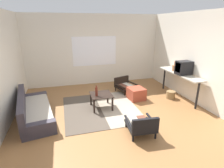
{
  "coord_description": "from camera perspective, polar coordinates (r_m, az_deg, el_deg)",
  "views": [
    {
      "loc": [
        -1.25,
        -3.92,
        2.34
      ],
      "look_at": [
        0.03,
        0.62,
        0.73
      ],
      "focal_mm": 28.5,
      "sensor_mm": 36.0,
      "label": 1
    }
  ],
  "objects": [
    {
      "name": "far_wall_with_window",
      "position": [
        7.15,
        -5.68,
        10.77
      ],
      "size": [
        5.6,
        0.13,
        2.7
      ],
      "color": "silver",
      "rests_on": "ground"
    },
    {
      "name": "armchair_striped_foreground",
      "position": [
        4.04,
        9.44,
        -12.8
      ],
      "size": [
        0.64,
        0.68,
        0.51
      ],
      "color": "black",
      "rests_on": "ground"
    },
    {
      "name": "clay_vase",
      "position": [
        6.3,
        19.53,
        5.01
      ],
      "size": [
        0.18,
        0.18,
        0.32
      ],
      "color": "#A87047",
      "rests_on": "console_shelf"
    },
    {
      "name": "console_shelf",
      "position": [
        6.11,
        20.92,
        2.51
      ],
      "size": [
        0.4,
        1.86,
        0.84
      ],
      "color": "#B2AD9E",
      "rests_on": "ground"
    },
    {
      "name": "glass_bottle",
      "position": [
        4.95,
        -5.02,
        -2.4
      ],
      "size": [
        0.07,
        0.07,
        0.31
      ],
      "color": "#5B2319",
      "rests_on": "coffee_table"
    },
    {
      "name": "side_wall_right",
      "position": [
        5.83,
        26.85,
        7.02
      ],
      "size": [
        0.12,
        6.6,
        2.7
      ],
      "primitive_type": "cube",
      "color": "silver",
      "rests_on": "ground"
    },
    {
      "name": "crt_television",
      "position": [
        5.93,
        22.03,
        4.87
      ],
      "size": [
        0.44,
        0.33,
        0.41
      ],
      "color": "black",
      "rests_on": "console_shelf"
    },
    {
      "name": "ground_plane",
      "position": [
        4.73,
        1.68,
        -10.86
      ],
      "size": [
        7.8,
        7.8,
        0.0
      ],
      "primitive_type": "plane",
      "color": "olive"
    },
    {
      "name": "area_rug",
      "position": [
        5.21,
        -3.67,
        -7.85
      ],
      "size": [
        2.06,
        2.24,
        0.01
      ],
      "color": "#4C4238",
      "rests_on": "ground"
    },
    {
      "name": "wicker_basket",
      "position": [
        6.16,
        18.29,
        -3.28
      ],
      "size": [
        0.28,
        0.28,
        0.24
      ],
      "primitive_type": "cylinder",
      "color": "olive",
      "rests_on": "ground"
    },
    {
      "name": "couch",
      "position": [
        5.07,
        -23.89,
        -7.85
      ],
      "size": [
        1.06,
        2.14,
        0.65
      ],
      "color": "#38333D",
      "rests_on": "ground"
    },
    {
      "name": "coffee_table",
      "position": [
        5.12,
        -3.48,
        -4.14
      ],
      "size": [
        0.6,
        0.62,
        0.42
      ],
      "color": "black",
      "rests_on": "ground"
    },
    {
      "name": "armchair_by_window",
      "position": [
        6.44,
        4.12,
        -0.34
      ],
      "size": [
        0.77,
        0.78,
        0.5
      ],
      "color": "black",
      "rests_on": "ground"
    },
    {
      "name": "ottoman_orange",
      "position": [
        5.81,
        7.78,
        -3.1
      ],
      "size": [
        0.54,
        0.54,
        0.38
      ],
      "primitive_type": "cube",
      "rotation": [
        0.0,
        0.0,
        0.1
      ],
      "color": "#993D28",
      "rests_on": "ground"
    }
  ]
}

